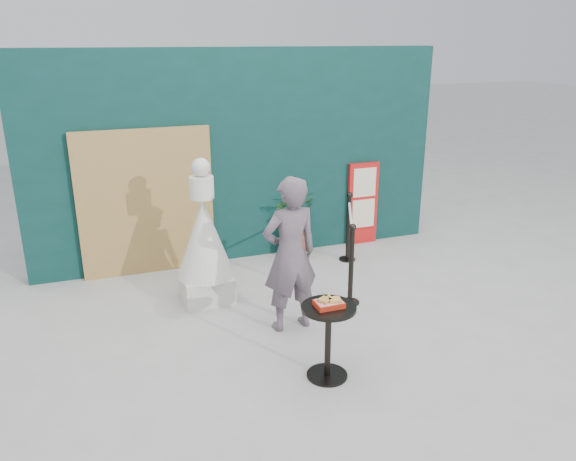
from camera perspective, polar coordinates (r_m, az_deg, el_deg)
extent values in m
plane|color=#ADAAA5|center=(5.92, 4.13, -12.80)|extent=(60.00, 60.00, 0.00)
cube|color=#0A2E28|center=(8.16, -4.80, 7.52)|extent=(6.00, 0.30, 3.00)
cube|color=tan|center=(7.83, -14.19, 2.74)|extent=(1.80, 0.08, 2.00)
imported|color=#61535B|center=(6.11, 0.21, -2.48)|extent=(0.68, 0.48, 1.76)
cube|color=red|center=(8.88, 7.58, 2.72)|extent=(0.50, 0.06, 1.30)
cube|color=beige|center=(8.76, 7.79, 4.86)|extent=(0.38, 0.02, 0.45)
cube|color=beige|center=(8.90, 7.65, 1.74)|extent=(0.38, 0.02, 0.45)
cube|color=red|center=(9.01, 7.55, -0.39)|extent=(0.38, 0.02, 0.18)
cube|color=silver|center=(7.12, -8.24, -5.70)|extent=(0.60, 0.60, 0.33)
cone|color=silver|center=(6.87, -8.50, -0.70)|extent=(0.70, 0.70, 0.99)
cylinder|color=white|center=(6.69, -8.76, 4.35)|extent=(0.29, 0.29, 0.26)
sphere|color=silver|center=(6.63, -8.86, 6.36)|extent=(0.22, 0.22, 0.22)
cylinder|color=black|center=(5.65, 3.99, -14.42)|extent=(0.40, 0.40, 0.02)
cylinder|color=black|center=(5.46, 4.07, -11.36)|extent=(0.06, 0.06, 0.72)
cylinder|color=black|center=(5.28, 4.17, -7.85)|extent=(0.52, 0.52, 0.03)
cube|color=#AD2412|center=(5.27, 4.18, -7.46)|extent=(0.26, 0.19, 0.05)
cube|color=red|center=(5.25, 4.18, -7.19)|extent=(0.24, 0.17, 0.00)
cube|color=tan|center=(5.24, 3.74, -7.07)|extent=(0.15, 0.14, 0.02)
cube|color=#E1B352|center=(5.25, 4.78, -7.05)|extent=(0.13, 0.13, 0.02)
cone|color=yellow|center=(5.29, 4.17, -6.62)|extent=(0.06, 0.06, 0.06)
cylinder|color=brown|center=(8.44, 0.58, -1.56)|extent=(0.36, 0.36, 0.30)
cylinder|color=brown|center=(8.38, 0.58, -0.43)|extent=(0.40, 0.40, 0.05)
imported|color=#2B5926|center=(8.26, 0.59, 1.91)|extent=(0.60, 0.52, 0.67)
cylinder|color=black|center=(7.05, 6.29, -7.24)|extent=(0.24, 0.24, 0.02)
cylinder|color=black|center=(6.86, 6.43, -3.72)|extent=(0.06, 0.06, 0.96)
sphere|color=black|center=(6.68, 6.59, 0.32)|extent=(0.09, 0.09, 0.09)
cylinder|color=black|center=(8.36, 6.03, -2.91)|extent=(0.24, 0.24, 0.02)
cylinder|color=black|center=(8.20, 6.15, 0.14)|extent=(0.06, 0.06, 0.96)
sphere|color=black|center=(8.05, 6.27, 3.58)|extent=(0.09, 0.09, 0.09)
cylinder|color=silver|center=(7.39, 6.38, 1.28)|extent=(0.63, 1.31, 0.03)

